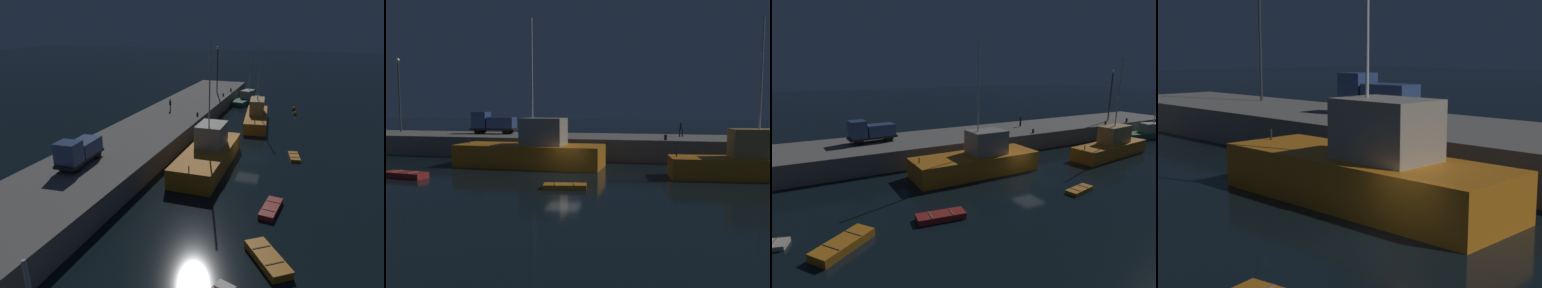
{
  "view_description": "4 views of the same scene",
  "coord_description": "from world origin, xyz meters",
  "views": [
    {
      "loc": [
        -36.39,
        -5.85,
        14.26
      ],
      "look_at": [
        -2.16,
        5.94,
        1.61
      ],
      "focal_mm": 32.6,
      "sensor_mm": 36.0,
      "label": 1
    },
    {
      "loc": [
        7.55,
        -27.64,
        5.07
      ],
      "look_at": [
        -0.05,
        5.22,
        1.93
      ],
      "focal_mm": 35.08,
      "sensor_mm": 36.0,
      "label": 2
    },
    {
      "loc": [
        -18.87,
        -21.65,
        10.08
      ],
      "look_at": [
        -3.44,
        7.08,
        2.23
      ],
      "focal_mm": 28.36,
      "sensor_mm": 36.0,
      "label": 3
    },
    {
      "loc": [
        11.76,
        -12.75,
        6.07
      ],
      "look_at": [
        -5.41,
        4.24,
        2.18
      ],
      "focal_mm": 54.08,
      "sensor_mm": 36.0,
      "label": 4
    }
  ],
  "objects": [
    {
      "name": "utility_truck",
      "position": [
        -12.22,
        13.17,
        3.45
      ],
      "size": [
        5.46,
        2.33,
        2.58
      ],
      "color": "black",
      "rests_on": "pier_quay"
    },
    {
      "name": "lamp_post_west",
      "position": [
        -25.85,
        14.56,
        7.55
      ],
      "size": [
        0.44,
        0.44,
        9.38
      ],
      "color": "#38383D",
      "rests_on": "pier_quay"
    },
    {
      "name": "bollard_east",
      "position": [
        7.67,
        8.53,
        2.41
      ],
      "size": [
        0.28,
        0.28,
        0.5
      ],
      "primitive_type": "cylinder",
      "color": "black",
      "rests_on": "pier_quay"
    },
    {
      "name": "ground_plane",
      "position": [
        0.0,
        0.0,
        0.0
      ],
      "size": [
        320.0,
        320.0,
        0.0
      ],
      "primitive_type": "plane",
      "color": "black"
    },
    {
      "name": "fishing_boat_white",
      "position": [
        13.82,
        1.39,
        1.25
      ],
      "size": [
        11.68,
        4.29,
        11.5
      ],
      "color": "orange",
      "rests_on": "ground"
    },
    {
      "name": "fishing_boat_blue",
      "position": [
        -3.81,
        3.56,
        1.37
      ],
      "size": [
        12.93,
        4.29,
        12.88
      ],
      "color": "orange",
      "rests_on": "ground"
    },
    {
      "name": "dinghy_orange_near",
      "position": [
        -11.13,
        -3.81,
        0.22
      ],
      "size": [
        3.54,
        1.6,
        0.48
      ],
      "color": "#B22823",
      "rests_on": "ground"
    },
    {
      "name": "dockworker",
      "position": [
        9.25,
        13.2,
        3.13
      ],
      "size": [
        0.42,
        0.42,
        1.69
      ],
      "color": "black",
      "rests_on": "pier_quay"
    },
    {
      "name": "pier_quay",
      "position": [
        0.0,
        12.44,
        1.08
      ],
      "size": [
        75.92,
        9.43,
        2.17
      ],
      "color": "gray",
      "rests_on": "ground"
    },
    {
      "name": "rowboat_blue_far",
      "position": [
        1.42,
        -4.85,
        0.15
      ],
      "size": [
        2.9,
        1.54,
        0.35
      ],
      "color": "orange",
      "rests_on": "ground"
    }
  ]
}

